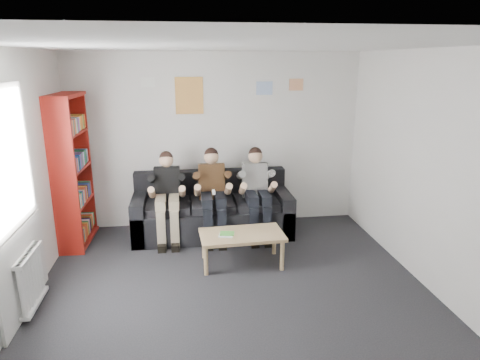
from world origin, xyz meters
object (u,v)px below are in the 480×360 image
object	(u,v)px
coffee_table	(242,237)
person_middle	(213,195)
bookshelf	(73,171)
sofa	(212,212)
person_right	(257,193)
person_left	(167,197)

from	to	relation	value
coffee_table	person_middle	bearing A→B (deg)	108.43
bookshelf	coffee_table	distance (m)	2.57
sofa	person_right	distance (m)	0.77
person_left	sofa	bearing A→B (deg)	17.64
sofa	person_right	size ratio (longest dim) A/B	1.77
coffee_table	person_middle	size ratio (longest dim) A/B	0.80
person_middle	bookshelf	bearing A→B (deg)	178.03
coffee_table	person_right	world-z (taller)	person_right
sofa	person_left	world-z (taller)	person_left
person_left	person_middle	bearing A→B (deg)	0.12
sofa	person_left	size ratio (longest dim) A/B	1.80
sofa	bookshelf	world-z (taller)	bookshelf
sofa	person_middle	distance (m)	0.40
bookshelf	person_left	bearing A→B (deg)	-2.47
bookshelf	person_right	size ratio (longest dim) A/B	1.61
person_middle	person_right	bearing A→B (deg)	1.64
coffee_table	person_left	world-z (taller)	person_left
person_middle	person_right	xyz separation A→B (m)	(0.65, 0.00, -0.00)
coffee_table	person_right	distance (m)	1.02
coffee_table	person_right	size ratio (longest dim) A/B	0.80
person_left	coffee_table	bearing A→B (deg)	-43.24
bookshelf	person_right	xyz separation A→B (m)	(2.60, -0.12, -0.40)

